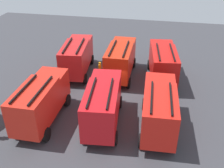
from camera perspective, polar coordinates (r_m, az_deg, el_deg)
ground_plane at (r=26.23m, az=-0.00°, el=-2.65°), size 53.24×53.24×0.00m
fire_truck_0 at (r=21.20m, az=10.12°, el=-5.02°), size 7.29×2.98×3.88m
fire_truck_1 at (r=28.56m, az=10.86°, el=4.61°), size 7.43×3.41×3.88m
fire_truck_2 at (r=21.43m, az=-1.99°, el=-4.07°), size 7.40×3.31×3.88m
fire_truck_3 at (r=28.88m, az=1.86°, el=5.44°), size 7.22×2.79×3.88m
fire_truck_4 at (r=22.56m, az=-15.04°, el=-3.29°), size 7.21×2.77×3.88m
fire_truck_5 at (r=29.82m, az=-7.57°, el=6.02°), size 7.41×3.35×3.88m
firefighter_0 at (r=34.03m, az=-9.36°, el=6.86°), size 0.47×0.46×1.77m
firefighter_2 at (r=29.50m, az=-2.62°, el=3.35°), size 0.43×0.27×1.67m
traffic_cone_0 at (r=30.04m, az=-2.61°, el=2.48°), size 0.39×0.39×0.56m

